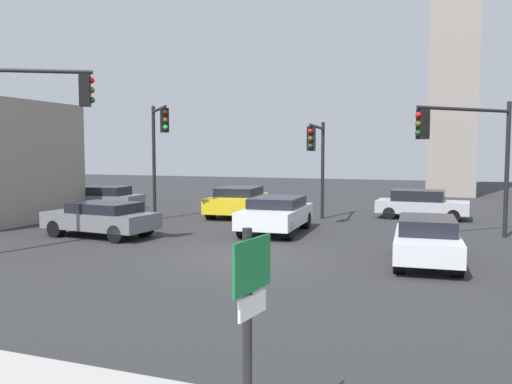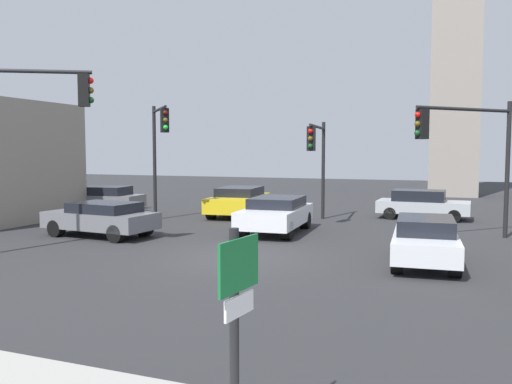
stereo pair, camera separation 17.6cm
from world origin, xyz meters
The scene contains 12 objects.
ground_plane centered at (0.00, 0.00, 0.00)m, with size 92.29×92.29×0.00m, color #2D2D30.
direction_sign centered at (3.99, -9.42, 1.56)m, with size 0.17×0.74×2.27m.
traffic_light_0 centered at (-6.29, -1.62, 4.18)m, with size 3.05×1.82×5.97m.
traffic_light_1 centered at (0.26, 8.22, 3.24)m, with size 0.57×3.73×4.56m.
traffic_light_2 centered at (6.29, 5.53, 3.56)m, with size 3.16×3.24×5.01m.
traffic_light_4 centered at (-6.30, 5.89, 3.74)m, with size 2.11×2.38×5.29m.
car_0 centered at (-4.10, 9.67, 0.75)m, with size 2.57×4.89×1.41m.
car_1 centered at (5.24, 1.19, 0.70)m, with size 2.02×4.20×1.31m.
car_2 centered at (-6.39, 1.88, 0.71)m, with size 4.38×2.27×1.29m.
car_3 centered at (4.48, 11.68, 0.71)m, with size 4.22×2.00×1.36m.
car_4 centered at (-11.00, 8.00, 0.75)m, with size 4.28×2.28×1.40m.
car_5 centered at (-0.58, 5.14, 0.76)m, with size 2.30×4.59×1.39m.
Camera 1 is at (5.90, -14.30, 3.19)m, focal length 36.82 mm.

